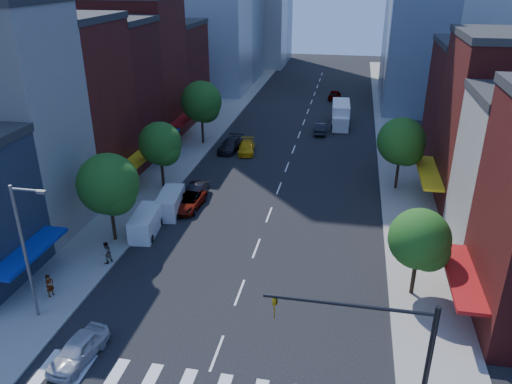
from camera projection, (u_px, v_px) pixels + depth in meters
ground at (217, 353)px, 28.78m from camera, size 220.00×220.00×0.00m
sidewalk_left at (205, 133)px, 66.72m from camera, size 5.00×120.00×0.15m
sidewalk_right at (397, 145)px, 62.37m from camera, size 5.00×120.00×0.15m
bldg_left_2 at (57, 109)px, 47.49m from camera, size 12.00×9.00×16.00m
bldg_left_3 at (100, 94)px, 55.30m from camera, size 12.00×8.00×15.00m
bldg_left_4 at (131, 71)px, 62.49m from camera, size 12.00×9.00×17.00m
bldg_left_5 at (160, 73)px, 71.82m from camera, size 12.00×10.00×13.00m
bldg_right_3 at (490, 110)px, 52.88m from camera, size 12.00×10.00×13.00m
traffic_signal at (411, 382)px, 21.32m from camera, size 7.24×2.24×8.00m
streetlight at (26, 245)px, 29.56m from camera, size 2.25×0.25×9.00m
tree_left_near at (110, 187)px, 38.53m from camera, size 4.80×4.80×7.30m
tree_left_mid at (161, 145)px, 48.51m from camera, size 4.20×4.20×6.65m
tree_left_far at (202, 103)px, 60.76m from camera, size 5.00×5.00×7.75m
tree_right_near at (422, 242)px, 32.12m from camera, size 4.00×4.00×6.20m
tree_right_far at (403, 143)px, 47.95m from camera, size 4.60×4.60×7.20m
parked_car_front at (78, 350)px, 28.00m from camera, size 2.26×4.41×1.44m
parked_car_second at (195, 192)px, 47.65m from camera, size 1.72×4.40×1.43m
parked_car_third at (188, 202)px, 45.82m from camera, size 2.44×4.92×1.34m
parked_car_rear at (230, 145)px, 60.29m from camera, size 2.47×5.18×1.46m
cargo_van_near at (146, 223)px, 41.31m from camera, size 2.33×4.71×1.93m
cargo_van_far at (170, 203)px, 44.82m from camera, size 2.37×4.74×1.94m
taxi at (247, 147)px, 59.70m from camera, size 2.47×4.78×1.32m
traffic_car_oncoming at (320, 128)px, 66.58m from camera, size 1.83×4.45×1.43m
traffic_car_far at (335, 95)px, 83.92m from camera, size 2.10×4.63×1.54m
box_truck at (341, 115)px, 69.67m from camera, size 2.69×7.85×3.12m
pedestrian_near at (50, 286)px, 33.23m from camera, size 0.57×0.70×1.64m
pedestrian_far at (106, 253)px, 36.96m from camera, size 0.98×1.05×1.73m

